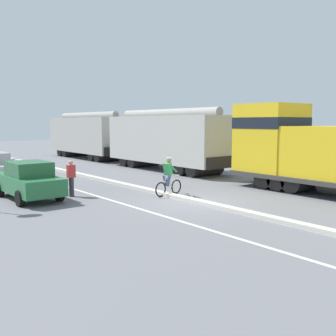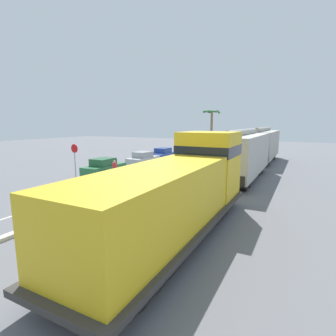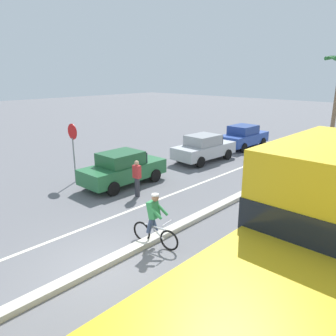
# 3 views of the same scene
# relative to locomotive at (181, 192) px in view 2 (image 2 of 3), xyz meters

# --- Properties ---
(ground_plane) EXTENTS (120.00, 120.00, 0.00)m
(ground_plane) POSITION_rel_locomotive_xyz_m (-6.01, 2.94, -1.80)
(ground_plane) COLOR slate
(median_curb) EXTENTS (0.36, 36.00, 0.16)m
(median_curb) POSITION_rel_locomotive_xyz_m (-6.01, 8.94, -1.72)
(median_curb) COLOR beige
(median_curb) RESTS_ON ground
(lane_stripe) EXTENTS (0.14, 36.00, 0.01)m
(lane_stripe) POSITION_rel_locomotive_xyz_m (-8.41, 8.94, -1.79)
(lane_stripe) COLOR silver
(lane_stripe) RESTS_ON ground
(locomotive) EXTENTS (3.10, 11.61, 4.20)m
(locomotive) POSITION_rel_locomotive_xyz_m (0.00, 0.00, 0.00)
(locomotive) COLOR gold
(locomotive) RESTS_ON ground
(hopper_car_lead) EXTENTS (2.90, 10.60, 4.18)m
(hopper_car_lead) POSITION_rel_locomotive_xyz_m (-0.00, 12.16, 0.28)
(hopper_car_lead) COLOR #B2AFA7
(hopper_car_lead) RESTS_ON ground
(hopper_car_middle) EXTENTS (2.90, 10.60, 4.18)m
(hopper_car_middle) POSITION_rel_locomotive_xyz_m (-0.00, 23.76, 0.28)
(hopper_car_middle) COLOR #A7A59D
(hopper_car_middle) RESTS_ON ground
(parked_car_green) EXTENTS (1.87, 4.22, 1.62)m
(parked_car_green) POSITION_rel_locomotive_xyz_m (-11.02, 7.79, -0.98)
(parked_car_green) COLOR #286B3D
(parked_car_green) RESTS_ON ground
(parked_car_silver) EXTENTS (1.99, 4.28, 1.62)m
(parked_car_silver) POSITION_rel_locomotive_xyz_m (-10.89, 13.97, -0.98)
(parked_car_silver) COLOR #B7BABF
(parked_car_silver) RESTS_ON ground
(parked_car_blue) EXTENTS (1.87, 4.22, 1.62)m
(parked_car_blue) POSITION_rel_locomotive_xyz_m (-11.05, 18.87, -0.98)
(parked_car_blue) COLOR #28479E
(parked_car_blue) RESTS_ON ground
(cyclist) EXTENTS (1.70, 0.53, 1.71)m
(cyclist) POSITION_rel_locomotive_xyz_m (-5.79, 4.74, -0.98)
(cyclist) COLOR black
(cyclist) RESTS_ON ground
(stop_sign) EXTENTS (0.76, 0.08, 2.88)m
(stop_sign) POSITION_rel_locomotive_xyz_m (-13.09, 6.47, 0.23)
(stop_sign) COLOR gray
(stop_sign) RESTS_ON ground
(palm_tree_near) EXTENTS (2.52, 2.71, 6.78)m
(palm_tree_near) POSITION_rel_locomotive_xyz_m (-8.30, 29.24, 3.10)
(palm_tree_near) COLOR #846647
(palm_tree_near) RESTS_ON ground
(pedestrian_by_cars) EXTENTS (0.34, 0.22, 1.62)m
(pedestrian_by_cars) POSITION_rel_locomotive_xyz_m (-9.34, 7.18, -0.95)
(pedestrian_by_cars) COLOR #33333D
(pedestrian_by_cars) RESTS_ON ground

